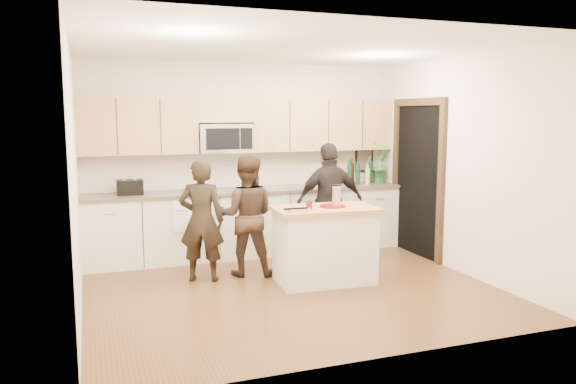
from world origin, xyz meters
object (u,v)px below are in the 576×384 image
object	(u,v)px
toaster	(130,187)
woman_left	(202,220)
island	(325,244)
woman_center	(246,216)
woman_right	(330,202)

from	to	relation	value
toaster	woman_left	size ratio (longest dim) A/B	0.22
island	woman_left	size ratio (longest dim) A/B	0.84
toaster	woman_left	distance (m)	1.29
island	woman_center	world-z (taller)	woman_center
island	woman_right	world-z (taller)	woman_right
woman_left	woman_right	distance (m)	1.85
woman_right	island	bearing A→B (deg)	65.23
toaster	woman_center	xyz separation A→B (m)	(1.30, -0.96, -0.29)
woman_left	woman_center	xyz separation A→B (m)	(0.57, 0.06, 0.01)
toaster	woman_center	bearing A→B (deg)	-36.26
island	woman_right	bearing A→B (deg)	65.43
woman_right	woman_left	bearing A→B (deg)	13.43
toaster	woman_left	xyz separation A→B (m)	(0.74, -1.02, -0.31)
toaster	woman_right	size ratio (longest dim) A/B	0.20
toaster	woman_center	world-z (taller)	woman_center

